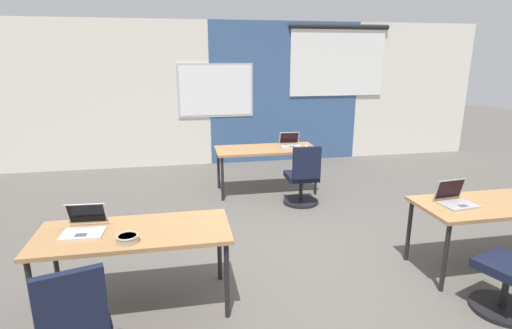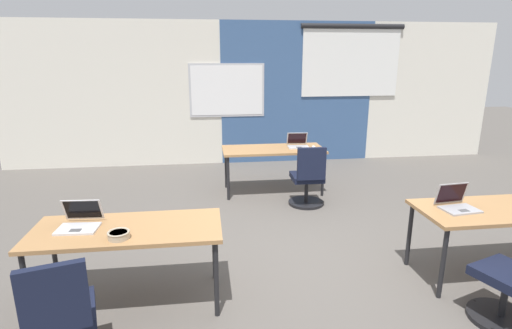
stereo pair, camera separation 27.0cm
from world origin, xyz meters
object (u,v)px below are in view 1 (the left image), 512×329
Objects in this scene: desk_near_left at (135,237)px; chair_far_right at (303,180)px; desk_far_center at (266,152)px; snack_bowl at (127,238)px; desk_near_right at (496,208)px; mouse_far_right at (306,146)px; laptop_far_right at (290,143)px; laptop_near_right_inner at (455,199)px; laptop_near_left_end at (84,226)px.

chair_far_right is (2.14, 2.10, -0.28)m from desk_near_left.
desk_far_center is 3.50m from snack_bowl.
desk_near_left and desk_far_center have the same top height.
desk_far_center is (-1.75, 2.80, 0.00)m from desk_near_right.
desk_near_left is at bearing -130.95° from mouse_far_right.
desk_near_right is 4.57× the size of laptop_far_right.
snack_bowl is at bearing -120.53° from desk_far_center.
chair_far_right is (-1.36, 2.10, -0.28)m from desk_near_right.
desk_near_left is 1.00× the size of desk_far_center.
laptop_near_right_inner is (0.89, -2.82, 0.00)m from laptop_far_right.
laptop_far_right is 3.77m from snack_bowl.
desk_near_left is 0.23m from snack_bowl.
chair_far_right is 3.29m from laptop_near_left_end.
laptop_far_right is 3.80m from laptop_near_left_end.
laptop_near_right_inner reaches higher than desk_far_center.
laptop_near_left_end is at bearing -128.11° from desk_far_center.
mouse_far_right is 3.89m from laptop_near_left_end.
mouse_far_right is at bearing 50.83° from snack_bowl.
laptop_near_left_end is at bearing -128.86° from laptop_far_right.
desk_far_center is 3.06m from laptop_near_right_inner.
desk_near_left is 4.57× the size of laptop_far_right.
chair_far_right reaches higher than desk_near_left.
desk_near_right is at bearing -68.23° from mouse_far_right.
laptop_near_right_inner is (0.91, -2.06, 0.39)m from chair_far_right.
desk_far_center is 4.44× the size of laptop_near_right_inner.
mouse_far_right is 0.79m from chair_far_right.
chair_far_right is (-0.02, -0.76, -0.39)m from laptop_far_right.
desk_near_right is 4.58× the size of laptop_near_left_end.
desk_near_left is at bearing 45.67° from chair_far_right.
laptop_near_right_inner reaches higher than desk_near_left.
desk_far_center is at bearing 57.99° from desk_near_left.
desk_near_left is 1.00× the size of desk_near_right.
desk_near_left is at bearing -123.51° from laptop_far_right.
desk_near_right is 1.00× the size of desk_far_center.
chair_far_right is at bearing 122.84° from desk_near_right.
mouse_far_right is 0.61× the size of snack_bowl.
laptop_near_left_end reaches higher than laptop_far_right.
laptop_far_right is at bearing 101.12° from laptop_near_right_inner.
laptop_far_right is 0.97× the size of laptop_near_right_inner.
desk_near_left and desk_near_right have the same top height.
laptop_near_right_inner is at bearing -68.77° from laptop_far_right.
snack_bowl is at bearing -176.56° from desk_near_right.
laptop_near_left_end reaches higher than mouse_far_right.
desk_near_right is at bearing 0.00° from desk_near_left.
laptop_near_left_end reaches higher than desk_near_left.
snack_bowl is (-2.42, -2.97, 0.02)m from mouse_far_right.
mouse_far_right reaches higher than desk_far_center.
mouse_far_right is 0.12× the size of chair_far_right.
chair_far_right is at bearing 46.83° from snack_bowl.
laptop_near_right_inner is at bearing 4.67° from snack_bowl.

